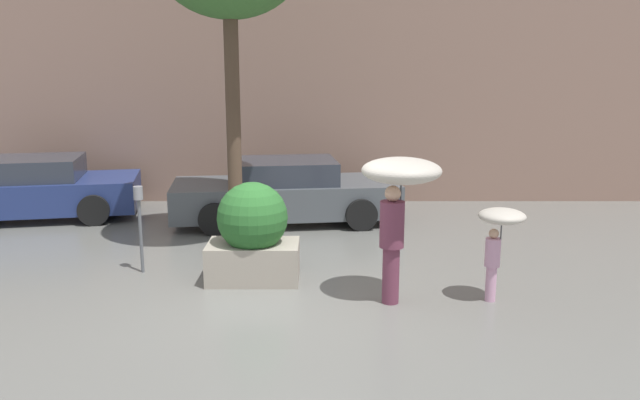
{
  "coord_description": "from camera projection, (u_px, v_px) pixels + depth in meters",
  "views": [
    {
      "loc": [
        0.67,
        -7.86,
        3.08
      ],
      "look_at": [
        0.65,
        1.6,
        1.05
      ],
      "focal_mm": 35.0,
      "sensor_mm": 36.0,
      "label": 1
    }
  ],
  "objects": [
    {
      "name": "ground_plane",
      "position": [
        271.0,
        302.0,
        8.33
      ],
      "size": [
        40.0,
        40.0,
        0.0
      ],
      "primitive_type": "plane",
      "color": "slate"
    },
    {
      "name": "building_facade",
      "position": [
        292.0,
        70.0,
        14.06
      ],
      "size": [
        18.0,
        0.3,
        6.0
      ],
      "color": "#8C6B5B",
      "rests_on": "ground"
    },
    {
      "name": "planter_box",
      "position": [
        254.0,
        233.0,
        9.03
      ],
      "size": [
        1.33,
        1.02,
        1.46
      ],
      "color": "#9E9384",
      "rests_on": "ground"
    },
    {
      "name": "person_adult",
      "position": [
        400.0,
        187.0,
        8.05
      ],
      "size": [
        1.04,
        1.04,
        1.93
      ],
      "rotation": [
        0.0,
        0.0,
        0.65
      ],
      "color": "brown",
      "rests_on": "ground"
    },
    {
      "name": "person_child",
      "position": [
        501.0,
        229.0,
        8.13
      ],
      "size": [
        0.61,
        0.61,
        1.28
      ],
      "rotation": [
        0.0,
        0.0,
        -0.46
      ],
      "color": "#D199B7",
      "rests_on": "ground"
    },
    {
      "name": "parked_car_near",
      "position": [
        287.0,
        192.0,
        12.57
      ],
      "size": [
        4.66,
        2.44,
        1.26
      ],
      "rotation": [
        0.0,
        0.0,
        1.7
      ],
      "color": "#4C5156",
      "rests_on": "ground"
    },
    {
      "name": "parked_car_far",
      "position": [
        37.0,
        189.0,
        12.88
      ],
      "size": [
        4.32,
        2.59,
        1.26
      ],
      "rotation": [
        0.0,
        0.0,
        1.76
      ],
      "color": "navy",
      "rests_on": "ground"
    },
    {
      "name": "parking_meter",
      "position": [
        141.0,
        211.0,
        9.34
      ],
      "size": [
        0.14,
        0.14,
        1.34
      ],
      "color": "#595B60",
      "rests_on": "ground"
    }
  ]
}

